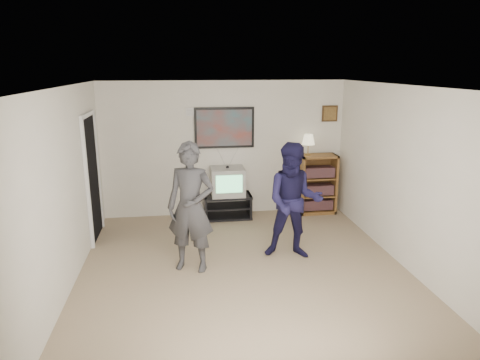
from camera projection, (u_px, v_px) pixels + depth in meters
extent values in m
cube|color=#765D4A|center=(245.00, 272.00, 5.88)|extent=(4.50, 5.00, 0.01)
cube|color=white|center=(245.00, 87.00, 5.24)|extent=(4.50, 5.00, 0.01)
cube|color=silver|center=(224.00, 149.00, 7.95)|extent=(4.50, 0.01, 2.50)
cube|color=silver|center=(64.00, 192.00, 5.25)|extent=(0.01, 5.00, 2.50)
cube|color=silver|center=(407.00, 178.00, 5.87)|extent=(0.01, 5.00, 2.50)
cube|color=black|center=(227.00, 196.00, 7.91)|extent=(0.88, 0.49, 0.04)
cube|color=black|center=(228.00, 216.00, 8.01)|extent=(0.88, 0.49, 0.04)
cube|color=black|center=(205.00, 207.00, 7.91)|extent=(0.04, 0.47, 0.44)
cube|color=black|center=(249.00, 205.00, 8.02)|extent=(0.04, 0.47, 0.44)
imported|color=#333336|center=(191.00, 208.00, 5.77)|extent=(0.76, 0.62, 1.79)
imported|color=#161335|center=(294.00, 201.00, 6.16)|extent=(0.96, 0.82, 1.71)
cube|color=white|center=(186.00, 180.00, 5.86)|extent=(0.07, 0.12, 0.03)
cube|color=white|center=(290.00, 189.00, 6.37)|extent=(0.04, 0.12, 0.03)
cube|color=black|center=(224.00, 128.00, 7.83)|extent=(1.10, 0.03, 0.75)
cube|color=white|center=(194.00, 112.00, 7.68)|extent=(0.28, 0.02, 0.14)
cube|color=black|center=(330.00, 114.00, 8.05)|extent=(0.30, 0.03, 0.30)
cube|color=black|center=(92.00, 179.00, 6.85)|extent=(0.03, 0.85, 2.00)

